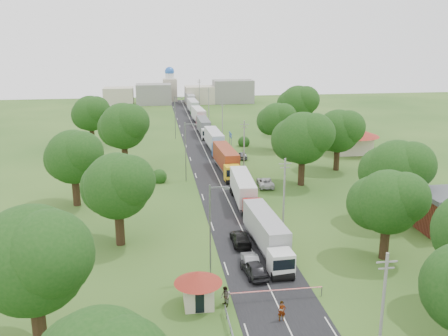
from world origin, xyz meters
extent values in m
plane|color=#254B19|center=(0.00, 0.00, 0.00)|extent=(260.00, 260.00, 0.00)
cube|color=black|center=(0.00, 20.00, 0.00)|extent=(8.00, 200.00, 0.04)
cylinder|color=slate|center=(-4.50, -25.00, 0.55)|extent=(0.20, 0.20, 1.10)
cube|color=slate|center=(-4.50, -25.00, 1.05)|extent=(0.35, 0.35, 0.25)
cylinder|color=red|center=(0.00, -25.00, 1.00)|extent=(9.00, 0.12, 0.12)
cylinder|color=slate|center=(4.50, -25.00, 0.50)|extent=(0.10, 0.10, 1.00)
cube|color=beige|center=(-7.20, -25.00, 1.20)|extent=(2.60, 2.60, 2.40)
cone|color=maroon|center=(-7.20, -25.00, 2.90)|extent=(4.40, 4.40, 1.10)
cube|color=black|center=(-5.89, -25.00, 1.40)|extent=(0.02, 1.20, 0.90)
cube|color=black|center=(-7.20, -26.31, 1.00)|extent=(0.80, 0.02, 1.90)
cylinder|color=slate|center=(5.20, 33.80, 2.00)|extent=(0.12, 0.12, 4.00)
cylinder|color=slate|center=(5.20, 36.20, 2.00)|extent=(0.12, 0.12, 4.00)
cube|color=navy|center=(5.20, 35.00, 3.60)|extent=(0.06, 3.00, 1.00)
cube|color=silver|center=(5.20, 35.00, 3.60)|extent=(0.07, 3.10, 0.06)
cylinder|color=gray|center=(5.50, -35.00, 4.50)|extent=(0.24, 0.24, 9.00)
cube|color=gray|center=(5.50, -35.00, 8.30)|extent=(1.60, 0.10, 0.10)
cube|color=gray|center=(5.50, -35.00, 7.80)|extent=(1.20, 0.10, 0.10)
cylinder|color=gray|center=(5.50, -7.00, 4.50)|extent=(0.24, 0.24, 9.00)
cube|color=gray|center=(5.50, -7.00, 8.30)|extent=(1.60, 0.10, 0.10)
cube|color=gray|center=(5.50, -7.00, 7.80)|extent=(1.20, 0.10, 0.10)
cylinder|color=gray|center=(5.50, 21.00, 4.50)|extent=(0.24, 0.24, 9.00)
cube|color=gray|center=(5.50, 21.00, 8.30)|extent=(1.60, 0.10, 0.10)
cube|color=gray|center=(5.50, 21.00, 7.80)|extent=(1.20, 0.10, 0.10)
cylinder|color=gray|center=(5.50, 49.00, 4.50)|extent=(0.24, 0.24, 9.00)
cube|color=gray|center=(5.50, 49.00, 8.30)|extent=(1.60, 0.10, 0.10)
cube|color=gray|center=(5.50, 49.00, 7.80)|extent=(1.20, 0.10, 0.10)
cylinder|color=gray|center=(5.50, 77.00, 4.50)|extent=(0.24, 0.24, 9.00)
cube|color=gray|center=(5.50, 77.00, 8.30)|extent=(1.60, 0.10, 0.10)
cube|color=gray|center=(5.50, 77.00, 7.80)|extent=(1.20, 0.10, 0.10)
cylinder|color=gray|center=(5.50, 105.00, 4.50)|extent=(0.24, 0.24, 9.00)
cube|color=gray|center=(5.50, 105.00, 8.30)|extent=(1.60, 0.10, 0.10)
cube|color=gray|center=(5.50, 105.00, 7.80)|extent=(1.20, 0.10, 0.10)
cylinder|color=slate|center=(-5.50, -20.00, 5.00)|extent=(0.16, 0.16, 10.00)
cube|color=slate|center=(-4.60, -20.00, 9.70)|extent=(1.80, 0.10, 0.10)
cube|color=slate|center=(-3.80, -20.00, 9.55)|extent=(0.50, 0.22, 0.15)
cylinder|color=slate|center=(-5.50, 15.00, 5.00)|extent=(0.16, 0.16, 10.00)
cube|color=slate|center=(-4.60, 15.00, 9.70)|extent=(1.80, 0.10, 0.10)
cube|color=slate|center=(-3.80, 15.00, 9.55)|extent=(0.50, 0.22, 0.15)
cylinder|color=slate|center=(-5.50, 50.00, 5.00)|extent=(0.16, 0.16, 10.00)
cube|color=slate|center=(-4.60, 50.00, 9.70)|extent=(1.80, 0.10, 0.10)
cube|color=slate|center=(-3.80, 50.00, 9.55)|extent=(0.50, 0.22, 0.15)
cylinder|color=#382616|center=(14.00, -18.00, 1.92)|extent=(1.04, 1.04, 3.85)
sphere|color=#153C10|center=(14.00, -18.00, 6.60)|extent=(7.00, 7.00, 7.00)
sphere|color=#153C10|center=(15.25, -19.00, 7.35)|extent=(5.50, 5.50, 5.50)
sphere|color=#153C10|center=(13.00, -16.75, 6.10)|extent=(6.00, 6.00, 6.00)
cylinder|color=#382616|center=(20.00, -8.00, 2.10)|extent=(1.08, 1.08, 4.20)
sphere|color=#153C10|center=(20.00, -8.00, 7.22)|extent=(7.70, 7.70, 7.70)
sphere|color=#153C10|center=(21.38, -9.10, 8.05)|extent=(6.05, 6.05, 6.05)
sphere|color=#153C10|center=(18.90, -6.62, 6.67)|extent=(6.60, 6.60, 6.60)
cylinder|color=#382616|center=(13.00, 10.00, 2.27)|extent=(1.12, 1.12, 4.55)
sphere|color=#153C10|center=(13.00, 10.00, 7.85)|extent=(8.40, 8.40, 8.40)
sphere|color=#153C10|center=(14.50, 8.80, 8.75)|extent=(6.60, 6.60, 6.60)
sphere|color=#153C10|center=(11.80, 11.50, 7.25)|extent=(7.20, 7.20, 7.20)
cylinder|color=#382616|center=(22.00, 18.00, 2.10)|extent=(1.08, 1.08, 4.20)
sphere|color=#153C10|center=(22.00, 18.00, 7.22)|extent=(7.70, 7.70, 7.70)
sphere|color=#153C10|center=(23.38, 16.90, 8.05)|extent=(6.05, 6.05, 6.05)
sphere|color=#153C10|center=(20.90, 19.38, 6.67)|extent=(6.60, 6.60, 6.60)
cylinder|color=#382616|center=(15.00, 35.00, 1.92)|extent=(1.04, 1.04, 3.85)
sphere|color=#153C10|center=(15.00, 35.00, 6.60)|extent=(7.00, 7.00, 7.00)
sphere|color=#153C10|center=(16.25, 34.00, 7.35)|extent=(5.50, 5.50, 5.50)
sphere|color=#153C10|center=(14.00, 36.25, 6.10)|extent=(6.00, 6.00, 6.00)
cylinder|color=#382616|center=(24.00, 50.00, 2.27)|extent=(1.12, 1.12, 4.55)
sphere|color=#153C10|center=(24.00, 50.00, 7.85)|extent=(8.40, 8.40, 8.40)
sphere|color=#153C10|center=(25.50, 48.80, 8.75)|extent=(6.60, 6.60, 6.60)
sphere|color=#153C10|center=(22.80, 51.50, 7.25)|extent=(7.20, 7.20, 7.20)
cylinder|color=#382616|center=(-20.00, -30.00, 2.27)|extent=(1.12, 1.12, 4.55)
sphere|color=#153C10|center=(-20.00, -30.00, 7.85)|extent=(8.40, 8.40, 8.40)
sphere|color=#153C10|center=(-18.50, -31.20, 8.75)|extent=(6.60, 6.60, 6.60)
sphere|color=#153C10|center=(-21.20, -28.50, 7.25)|extent=(7.20, 7.20, 7.20)
cylinder|color=#382616|center=(-15.00, -10.00, 2.10)|extent=(1.08, 1.08, 4.20)
sphere|color=#153C10|center=(-15.00, -10.00, 7.22)|extent=(7.70, 7.70, 7.70)
sphere|color=#153C10|center=(-13.62, -11.10, 8.05)|extent=(6.05, 6.05, 6.05)
sphere|color=#153C10|center=(-16.10, -8.62, 6.67)|extent=(6.60, 6.60, 6.60)
cylinder|color=#382616|center=(-22.00, 5.00, 2.10)|extent=(1.08, 1.08, 4.20)
sphere|color=#153C10|center=(-22.00, 5.00, 7.22)|extent=(7.70, 7.70, 7.70)
sphere|color=#153C10|center=(-20.62, 3.90, 8.05)|extent=(6.05, 6.05, 6.05)
sphere|color=#153C10|center=(-23.10, 6.38, 6.67)|extent=(6.60, 6.60, 6.60)
cylinder|color=#382616|center=(-16.00, 25.00, 2.27)|extent=(1.12, 1.12, 4.55)
sphere|color=#153C10|center=(-16.00, 25.00, 7.85)|extent=(8.40, 8.40, 8.40)
sphere|color=#153C10|center=(-14.50, 23.80, 8.75)|extent=(6.60, 6.60, 6.60)
sphere|color=#153C10|center=(-17.20, 26.50, 7.25)|extent=(7.20, 7.20, 7.20)
cylinder|color=#382616|center=(-24.00, 45.00, 2.10)|extent=(1.08, 1.08, 4.20)
sphere|color=#153C10|center=(-24.00, 45.00, 7.22)|extent=(7.70, 7.70, 7.70)
sphere|color=#153C10|center=(-22.62, 43.90, 8.05)|extent=(6.05, 6.05, 6.05)
sphere|color=#153C10|center=(-25.10, 46.38, 6.67)|extent=(6.60, 6.60, 6.60)
cube|color=beige|center=(30.00, 30.00, 2.00)|extent=(7.00, 5.00, 4.00)
cone|color=maroon|center=(30.00, 30.00, 4.90)|extent=(10.08, 10.08, 1.80)
cube|color=gray|center=(-10.00, 110.00, 3.50)|extent=(12.00, 8.00, 7.00)
cube|color=beige|center=(6.00, 110.00, 3.00)|extent=(10.00, 8.00, 6.00)
cube|color=gray|center=(18.00, 110.00, 4.00)|extent=(14.00, 8.00, 8.00)
cube|color=beige|center=(-22.00, 110.00, 3.00)|extent=(10.00, 8.00, 6.00)
cube|color=beige|center=(-4.00, 118.00, 4.00)|extent=(5.00, 5.00, 8.00)
cylinder|color=silver|center=(-4.00, 118.00, 9.00)|extent=(3.20, 3.20, 2.00)
sphere|color=#2659B2|center=(-4.00, 118.00, 10.60)|extent=(3.40, 3.40, 3.40)
cube|color=white|center=(1.65, -20.56, 1.54)|extent=(2.50, 2.50, 2.48)
cube|color=black|center=(1.65, -21.77, 1.89)|extent=(2.28, 0.14, 1.09)
cube|color=slate|center=(1.65, -21.71, 0.55)|extent=(2.20, 0.36, 0.35)
cube|color=slate|center=(1.65, -13.61, 0.75)|extent=(2.86, 11.53, 0.30)
cube|color=#9E9EA2|center=(1.65, -13.31, 2.53)|extent=(3.08, 11.84, 2.98)
cylinder|color=black|center=(1.65, -21.46, 0.50)|extent=(2.34, 0.99, 0.99)
cylinder|color=black|center=(1.65, -19.67, 0.50)|extent=(2.34, 0.99, 0.99)
cylinder|color=black|center=(1.65, -10.13, 0.50)|extent=(2.34, 0.99, 0.99)
cylinder|color=black|center=(1.65, -8.64, 0.50)|extent=(2.34, 0.99, 0.99)
cube|color=#A91713|center=(1.94, -4.62, 1.54)|extent=(2.50, 2.50, 2.49)
cube|color=black|center=(1.94, -5.83, 1.89)|extent=(2.29, 0.13, 1.10)
cube|color=slate|center=(1.94, -5.77, 0.55)|extent=(2.20, 0.35, 0.35)
cube|color=slate|center=(1.94, 2.35, 0.75)|extent=(2.84, 11.55, 0.30)
cube|color=silver|center=(1.94, 2.64, 2.54)|extent=(3.05, 11.86, 2.99)
cylinder|color=black|center=(1.94, -5.52, 0.50)|extent=(2.34, 1.00, 1.00)
cylinder|color=black|center=(1.94, -3.73, 0.50)|extent=(2.34, 1.00, 1.00)
cylinder|color=black|center=(1.94, 5.83, 0.50)|extent=(2.34, 1.00, 1.00)
cylinder|color=black|center=(1.94, 7.32, 0.50)|extent=(2.34, 1.00, 1.00)
cube|color=yellow|center=(2.06, 12.89, 1.61)|extent=(2.61, 2.61, 2.60)
cube|color=black|center=(2.06, 11.63, 1.98)|extent=(2.39, 0.13, 1.15)
cube|color=slate|center=(2.06, 11.69, 0.57)|extent=(2.30, 0.36, 0.36)
cube|color=slate|center=(2.06, 20.18, 0.78)|extent=(2.95, 12.08, 0.31)
cube|color=maroon|center=(2.06, 20.49, 2.66)|extent=(3.17, 12.40, 3.13)
cylinder|color=black|center=(2.06, 11.95, 0.52)|extent=(2.45, 1.04, 1.04)
cylinder|color=black|center=(2.06, 13.83, 0.52)|extent=(2.45, 1.04, 1.04)
cylinder|color=black|center=(2.06, 23.83, 0.52)|extent=(2.45, 1.04, 1.04)
cylinder|color=black|center=(2.06, 25.39, 0.52)|extent=(2.45, 1.04, 1.04)
cube|color=#1B56A6|center=(2.05, 29.97, 1.57)|extent=(2.50, 2.50, 2.53)
cube|color=black|center=(2.05, 28.75, 1.92)|extent=(2.33, 0.09, 1.11)
cube|color=slate|center=(2.05, 28.81, 0.56)|extent=(2.23, 0.32, 0.35)
cube|color=slate|center=(2.05, 37.06, 0.76)|extent=(2.69, 11.70, 0.30)
cube|color=silver|center=(2.05, 37.36, 2.58)|extent=(2.90, 12.01, 3.04)
cylinder|color=black|center=(2.05, 29.06, 0.51)|extent=(2.38, 1.01, 1.01)
cylinder|color=black|center=(2.05, 30.89, 0.51)|extent=(2.38, 1.01, 1.01)
cylinder|color=black|center=(2.05, 40.60, 0.51)|extent=(2.38, 1.01, 1.01)
cylinder|color=black|center=(2.05, 42.12, 0.51)|extent=(2.38, 1.01, 1.01)
cube|color=silver|center=(1.61, 47.48, 1.47)|extent=(2.30, 2.30, 2.37)
cube|color=black|center=(1.61, 46.33, 1.80)|extent=(2.18, 0.04, 1.04)
cube|color=slate|center=(1.61, 46.39, 0.52)|extent=(2.09, 0.27, 0.33)
cube|color=slate|center=(1.61, 54.13, 0.71)|extent=(2.30, 10.94, 0.28)
cube|color=#575A5E|center=(1.61, 54.41, 2.42)|extent=(2.49, 11.23, 2.85)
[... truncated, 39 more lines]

